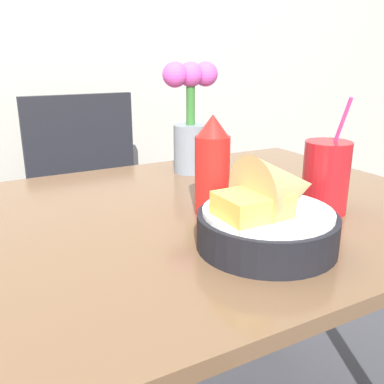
% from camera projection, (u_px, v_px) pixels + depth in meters
% --- Properties ---
extents(dining_table, '(1.27, 0.80, 0.72)m').
position_uv_depth(dining_table, '(152.00, 260.00, 0.85)').
color(dining_table, brown).
rests_on(dining_table, ground_plane).
extents(chair_far_window, '(0.40, 0.40, 0.89)m').
position_uv_depth(chair_far_window, '(91.00, 198.00, 1.56)').
color(chair_far_window, black).
rests_on(chair_far_window, ground_plane).
extents(food_basket, '(0.22, 0.22, 0.16)m').
position_uv_depth(food_basket, '(271.00, 214.00, 0.68)').
color(food_basket, black).
rests_on(food_basket, dining_table).
extents(ketchup_bottle, '(0.07, 0.07, 0.19)m').
position_uv_depth(ketchup_bottle, '(212.00, 167.00, 0.81)').
color(ketchup_bottle, red).
rests_on(ketchup_bottle, dining_table).
extents(drink_cup, '(0.09, 0.09, 0.23)m').
position_uv_depth(drink_cup, '(326.00, 179.00, 0.83)').
color(drink_cup, red).
rests_on(drink_cup, dining_table).
extents(flower_vase, '(0.15, 0.09, 0.28)m').
position_uv_depth(flower_vase, '(191.00, 118.00, 1.10)').
color(flower_vase, gray).
rests_on(flower_vase, dining_table).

